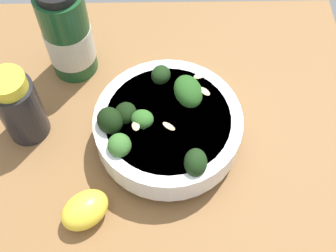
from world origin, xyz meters
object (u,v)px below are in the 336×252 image
at_px(bowl_of_broccoli, 167,126).
at_px(bottle_short, 19,107).
at_px(bottle_tall, 68,35).
at_px(lemon_wedge, 85,210).

bearing_deg(bowl_of_broccoli, bottle_short, 83.61).
xyz_separation_m(bowl_of_broccoli, bottle_short, (0.02, 0.20, 0.02)).
relative_size(bowl_of_broccoli, bottle_short, 1.69).
bearing_deg(bottle_short, bottle_tall, -25.84).
xyz_separation_m(bowl_of_broccoli, bottle_tall, (0.14, 0.15, 0.03)).
bearing_deg(bottle_tall, bowl_of_broccoli, -134.24).
bearing_deg(bowl_of_broccoli, lemon_wedge, 136.62).
relative_size(lemon_wedge, bottle_tall, 0.40).
bearing_deg(lemon_wedge, bottle_short, 35.04).
relative_size(lemon_wedge, bottle_short, 0.54).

